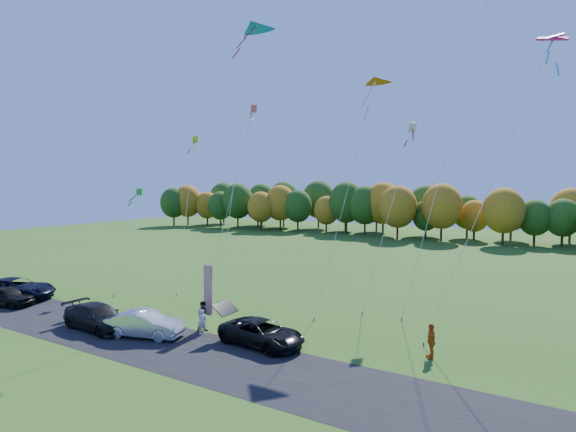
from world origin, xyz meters
The scene contains 20 objects.
ground centered at (0.00, 0.00, 0.00)m, with size 160.00×160.00×0.00m, color #2A5215.
asphalt_strip centered at (0.00, -4.00, 0.01)m, with size 90.00×6.00×0.01m, color black.
tree_line centered at (0.00, 55.00, 0.00)m, with size 116.00×12.00×10.00m, color #1E4711, non-canonical shape.
black_suv centered at (2.41, -1.11, 0.73)m, with size 2.43×5.28×1.47m, color black.
silver_sedan centered at (-4.57, -3.50, 0.79)m, with size 1.66×4.77×1.57m, color silver.
dark_truck_a centered at (-8.31, -4.01, 0.79)m, with size 2.21×5.43×1.58m, color black.
dark_truck_b centered at (-19.27, -3.97, 0.76)m, with size 1.78×4.44×1.51m, color black.
dark_suv_west centered at (-20.64, -2.62, 0.87)m, with size 2.88×6.25×1.74m, color black.
person_tailgate_a centered at (-1.84, -1.37, 0.79)m, with size 0.58×0.38×1.58m, color white.
person_tailgate_b centered at (-2.14, -0.90, 0.96)m, with size 0.93×0.73×1.92m, color gray.
person_east centered at (11.30, 1.90, 0.94)m, with size 1.10×0.46×1.88m, color #C25712.
feather_flag centered at (-2.20, -0.45, 2.61)m, with size 0.55×0.21×4.27m.
kite_delta_blue centered at (-6.98, 9.46, 12.88)m, with size 4.37×10.41×26.21m.
kite_parafoil_orange centered at (10.29, 13.91, 15.03)m, with size 6.33×13.10×30.43m.
kite_delta_red centered at (3.48, 9.29, 9.70)m, with size 2.35×9.81×19.07m.
kite_parafoil_rainbow centered at (13.46, 6.41, 9.14)m, with size 7.53×6.26×18.57m.
kite_diamond_yellow centered at (-11.53, 7.66, 6.93)m, with size 3.43×6.32×14.25m.
kite_diamond_green centered at (-14.99, 3.99, 4.50)m, with size 1.80×4.57×9.25m.
kite_diamond_white centered at (5.90, 11.34, 7.15)m, with size 2.19×7.79×14.78m.
kite_diamond_pink centered at (-7.65, 9.29, 8.51)m, with size 1.19×8.35×17.14m.
Camera 1 is at (16.60, -22.24, 9.29)m, focal length 28.00 mm.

